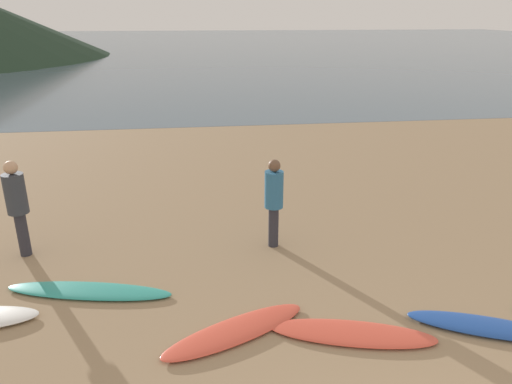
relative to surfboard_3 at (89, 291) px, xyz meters
name	(u,v)px	position (x,y,z in m)	size (l,w,h in m)	color
ground_plane	(265,176)	(3.38, 5.23, -0.13)	(120.00, 120.00, 0.20)	#997C5B
ocean_water	(202,43)	(3.38, 60.64, -0.03)	(140.00, 100.00, 0.01)	#475B6B
surfboard_3	(89,291)	(0.00, 0.00, 0.00)	(2.44, 0.48, 0.07)	teal
surfboard_4	(235,331)	(2.01, -1.21, 0.00)	(2.02, 0.52, 0.08)	#D84C38
surfboard_5	(352,333)	(3.46, -1.46, 0.00)	(2.08, 0.54, 0.07)	#D84C38
surfboard_6	(486,327)	(5.19, -1.56, 0.01)	(1.94, 0.46, 0.09)	#1E479E
person_0	(274,196)	(2.89, 1.14, 0.88)	(0.31, 0.31, 1.56)	#2D2D38
person_1	(17,201)	(-1.26, 1.36, 0.93)	(0.33, 0.33, 1.63)	#2D2D38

